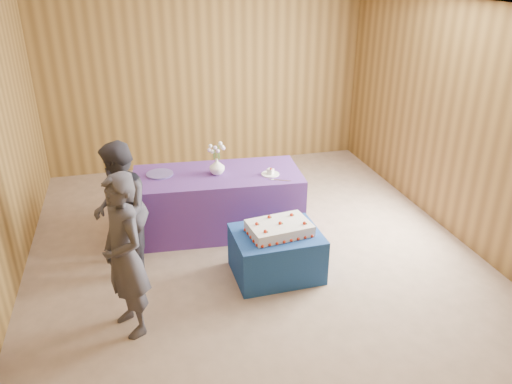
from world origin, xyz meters
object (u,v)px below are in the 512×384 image
object	(u,v)px
serving_table	(218,202)
vase	(217,166)
sheet_cake	(279,228)
guest_right	(121,211)
guest_left	(124,257)
cake_table	(276,254)

from	to	relation	value
serving_table	vase	xyz separation A→B (m)	(-0.00, -0.01, 0.47)
sheet_cake	guest_right	bearing A→B (deg)	156.68
guest_left	guest_right	size ratio (longest dim) A/B	1.04
serving_table	vase	distance (m)	0.47
guest_right	sheet_cake	bearing A→B (deg)	72.88
sheet_cake	vase	distance (m)	1.25
cake_table	guest_right	xyz separation A→B (m)	(-1.54, 0.45, 0.48)
vase	guest_left	distance (m)	1.98
guest_right	vase	bearing A→B (deg)	120.03
guest_left	guest_right	world-z (taller)	guest_left
sheet_cake	guest_left	distance (m)	1.64
vase	guest_left	size ratio (longest dim) A/B	0.13
serving_table	guest_right	bearing A→B (deg)	-144.27
serving_table	guest_right	distance (m)	1.37
vase	guest_left	xyz separation A→B (m)	(-1.11, -1.63, -0.08)
cake_table	sheet_cake	distance (m)	0.31
cake_table	guest_right	size ratio (longest dim) A/B	0.62
vase	cake_table	bearing A→B (deg)	-70.08
cake_table	sheet_cake	world-z (taller)	sheet_cake
guest_left	cake_table	bearing A→B (deg)	83.48
cake_table	serving_table	distance (m)	1.22
vase	guest_right	distance (m)	1.33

